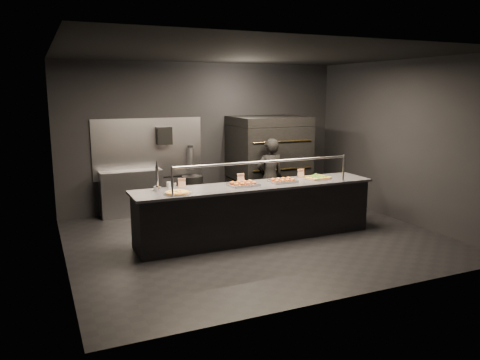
{
  "coord_description": "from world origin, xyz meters",
  "views": [
    {
      "loc": [
        -3.29,
        -6.76,
        2.43
      ],
      "look_at": [
        -0.21,
        0.2,
        0.98
      ],
      "focal_mm": 35.0,
      "sensor_mm": 36.0,
      "label": 1
    }
  ],
  "objects_px": {
    "round_pizza": "(177,193)",
    "worker": "(270,178)",
    "slider_tray_a": "(243,184)",
    "trash_bin": "(193,193)",
    "slider_tray_b": "(283,181)",
    "pizza_oven": "(268,162)",
    "beer_tap": "(157,182)",
    "square_pizza": "(317,178)",
    "fire_extinguisher": "(191,158)",
    "towel_dispenser": "(164,136)",
    "service_counter": "(256,211)",
    "prep_shelf": "(132,193)"
  },
  "relations": [
    {
      "from": "round_pizza",
      "to": "worker",
      "type": "bearing_deg",
      "value": 29.68
    },
    {
      "from": "slider_tray_a",
      "to": "trash_bin",
      "type": "height_order",
      "value": "slider_tray_a"
    },
    {
      "from": "slider_tray_a",
      "to": "slider_tray_b",
      "type": "height_order",
      "value": "slider_tray_a"
    },
    {
      "from": "pizza_oven",
      "to": "slider_tray_b",
      "type": "bearing_deg",
      "value": -110.32
    },
    {
      "from": "beer_tap",
      "to": "square_pizza",
      "type": "bearing_deg",
      "value": -3.06
    },
    {
      "from": "fire_extinguisher",
      "to": "worker",
      "type": "bearing_deg",
      "value": -47.33
    },
    {
      "from": "round_pizza",
      "to": "square_pizza",
      "type": "relative_size",
      "value": 0.87
    },
    {
      "from": "towel_dispenser",
      "to": "square_pizza",
      "type": "relative_size",
      "value": 0.72
    },
    {
      "from": "towel_dispenser",
      "to": "beer_tap",
      "type": "distance_m",
      "value": 2.35
    },
    {
      "from": "beer_tap",
      "to": "towel_dispenser",
      "type": "bearing_deg",
      "value": 72.28
    },
    {
      "from": "fire_extinguisher",
      "to": "beer_tap",
      "type": "xyz_separation_m",
      "value": [
        -1.25,
        -2.2,
        -0.0
      ]
    },
    {
      "from": "service_counter",
      "to": "beer_tap",
      "type": "distance_m",
      "value": 1.72
    },
    {
      "from": "trash_bin",
      "to": "service_counter",
      "type": "bearing_deg",
      "value": -80.29
    },
    {
      "from": "prep_shelf",
      "to": "fire_extinguisher",
      "type": "distance_m",
      "value": 1.39
    },
    {
      "from": "prep_shelf",
      "to": "slider_tray_a",
      "type": "bearing_deg",
      "value": -59.31
    },
    {
      "from": "towel_dispenser",
      "to": "fire_extinguisher",
      "type": "bearing_deg",
      "value": 1.04
    },
    {
      "from": "service_counter",
      "to": "fire_extinguisher",
      "type": "xyz_separation_m",
      "value": [
        -0.35,
        2.4,
        0.6
      ]
    },
    {
      "from": "slider_tray_a",
      "to": "worker",
      "type": "xyz_separation_m",
      "value": [
        1.06,
        1.11,
        -0.18
      ]
    },
    {
      "from": "prep_shelf",
      "to": "square_pizza",
      "type": "xyz_separation_m",
      "value": [
        2.8,
        -2.27,
        0.49
      ]
    },
    {
      "from": "trash_bin",
      "to": "slider_tray_a",
      "type": "bearing_deg",
      "value": -86.12
    },
    {
      "from": "slider_tray_a",
      "to": "service_counter",
      "type": "bearing_deg",
      "value": -3.19
    },
    {
      "from": "prep_shelf",
      "to": "beer_tap",
      "type": "bearing_deg",
      "value": -90.0
    },
    {
      "from": "service_counter",
      "to": "round_pizza",
      "type": "relative_size",
      "value": 9.73
    },
    {
      "from": "beer_tap",
      "to": "pizza_oven",
      "type": "bearing_deg",
      "value": 31.28
    },
    {
      "from": "beer_tap",
      "to": "square_pizza",
      "type": "height_order",
      "value": "beer_tap"
    },
    {
      "from": "prep_shelf",
      "to": "square_pizza",
      "type": "height_order",
      "value": "square_pizza"
    },
    {
      "from": "service_counter",
      "to": "pizza_oven",
      "type": "xyz_separation_m",
      "value": [
        1.2,
        1.9,
        0.5
      ]
    },
    {
      "from": "square_pizza",
      "to": "trash_bin",
      "type": "height_order",
      "value": "square_pizza"
    },
    {
      "from": "fire_extinguisher",
      "to": "square_pizza",
      "type": "distance_m",
      "value": 2.82
    },
    {
      "from": "pizza_oven",
      "to": "square_pizza",
      "type": "relative_size",
      "value": 3.95
    },
    {
      "from": "pizza_oven",
      "to": "prep_shelf",
      "type": "height_order",
      "value": "pizza_oven"
    },
    {
      "from": "fire_extinguisher",
      "to": "service_counter",
      "type": "bearing_deg",
      "value": -81.7
    },
    {
      "from": "towel_dispenser",
      "to": "worker",
      "type": "distance_m",
      "value": 2.29
    },
    {
      "from": "fire_extinguisher",
      "to": "square_pizza",
      "type": "xyz_separation_m",
      "value": [
        1.55,
        -2.35,
        -0.12
      ]
    },
    {
      "from": "pizza_oven",
      "to": "trash_bin",
      "type": "xyz_separation_m",
      "value": [
        -1.58,
        0.32,
        -0.61
      ]
    },
    {
      "from": "round_pizza",
      "to": "service_counter",
      "type": "bearing_deg",
      "value": 5.89
    },
    {
      "from": "round_pizza",
      "to": "trash_bin",
      "type": "xyz_separation_m",
      "value": [
        1.0,
        2.36,
        -0.57
      ]
    },
    {
      "from": "towel_dispenser",
      "to": "worker",
      "type": "bearing_deg",
      "value": -36.3
    },
    {
      "from": "slider_tray_a",
      "to": "worker",
      "type": "relative_size",
      "value": 0.32
    },
    {
      "from": "slider_tray_a",
      "to": "trash_bin",
      "type": "distance_m",
      "value": 2.29
    },
    {
      "from": "square_pizza",
      "to": "service_counter",
      "type": "bearing_deg",
      "value": -177.64
    },
    {
      "from": "fire_extinguisher",
      "to": "round_pizza",
      "type": "height_order",
      "value": "fire_extinguisher"
    },
    {
      "from": "prep_shelf",
      "to": "beer_tap",
      "type": "xyz_separation_m",
      "value": [
        -0.0,
        -2.12,
        0.61
      ]
    },
    {
      "from": "pizza_oven",
      "to": "slider_tray_b",
      "type": "xyz_separation_m",
      "value": [
        -0.7,
        -1.89,
        -0.02
      ]
    },
    {
      "from": "square_pizza",
      "to": "pizza_oven",
      "type": "bearing_deg",
      "value": 90.07
    },
    {
      "from": "round_pizza",
      "to": "slider_tray_a",
      "type": "height_order",
      "value": "slider_tray_a"
    },
    {
      "from": "prep_shelf",
      "to": "beer_tap",
      "type": "distance_m",
      "value": 2.21
    },
    {
      "from": "towel_dispenser",
      "to": "trash_bin",
      "type": "xyz_separation_m",
      "value": [
        0.52,
        -0.17,
        -1.19
      ]
    },
    {
      "from": "pizza_oven",
      "to": "square_pizza",
      "type": "height_order",
      "value": "pizza_oven"
    },
    {
      "from": "service_counter",
      "to": "worker",
      "type": "distance_m",
      "value": 1.43
    }
  ]
}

